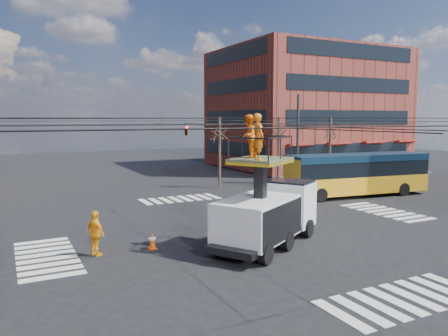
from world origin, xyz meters
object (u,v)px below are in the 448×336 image
worker_ground (96,233)px  flagger (292,203)px  utility_truck (268,202)px  city_bus (357,173)px  traffic_cone (152,241)px

worker_ground → flagger: (11.97, 2.33, -0.15)m
utility_truck → worker_ground: (-7.47, 1.94, -1.04)m
city_bus → flagger: city_bus is taller
utility_truck → worker_ground: bearing=133.7°
city_bus → utility_truck: bearing=-142.2°
utility_truck → city_bus: (13.07, 7.81, -0.30)m
utility_truck → flagger: (4.50, 4.27, -1.19)m
city_bus → worker_ground: size_ratio=5.85×
utility_truck → city_bus: 15.23m
utility_truck → city_bus: bearing=-0.9°
worker_ground → flagger: size_ratio=1.18×
utility_truck → traffic_cone: (-5.00, 1.81, -1.66)m
traffic_cone → worker_ground: 2.55m
worker_ground → city_bus: bearing=-97.3°
city_bus → worker_ground: bearing=-157.1°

